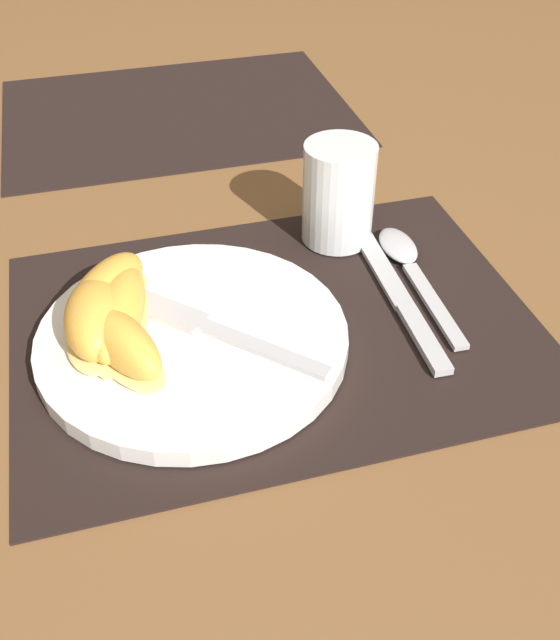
# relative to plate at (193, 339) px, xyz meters

# --- Properties ---
(ground_plane) EXTENTS (3.00, 3.00, 0.00)m
(ground_plane) POSITION_rel_plate_xyz_m (0.08, 0.01, -0.01)
(ground_plane) COLOR brown
(placemat) EXTENTS (0.46, 0.34, 0.00)m
(placemat) POSITION_rel_plate_xyz_m (0.08, 0.01, -0.01)
(placemat) COLOR black
(placemat) RESTS_ON ground_plane
(placemat_far) EXTENTS (0.46, 0.34, 0.00)m
(placemat_far) POSITION_rel_plate_xyz_m (0.07, 0.48, -0.01)
(placemat_far) COLOR black
(placemat_far) RESTS_ON ground_plane
(plate) EXTENTS (0.26, 0.26, 0.02)m
(plate) POSITION_rel_plate_xyz_m (0.00, 0.00, 0.00)
(plate) COLOR white
(plate) RESTS_ON placemat
(juice_glass) EXTENTS (0.07, 0.07, 0.10)m
(juice_glass) POSITION_rel_plate_xyz_m (0.17, 0.13, 0.04)
(juice_glass) COLOR silver
(juice_glass) RESTS_ON placemat
(knife) EXTENTS (0.03, 0.22, 0.01)m
(knife) POSITION_rel_plate_xyz_m (0.19, 0.01, -0.01)
(knife) COLOR #BCBCC1
(knife) RESTS_ON placemat
(spoon) EXTENTS (0.04, 0.19, 0.01)m
(spoon) POSITION_rel_plate_xyz_m (0.22, 0.06, -0.00)
(spoon) COLOR #BCBCC1
(spoon) RESTS_ON placemat
(fork) EXTENTS (0.15, 0.15, 0.00)m
(fork) POSITION_rel_plate_xyz_m (0.01, -0.00, 0.01)
(fork) COLOR #BCBCC1
(fork) RESTS_ON plate
(citrus_wedge_0) EXTENTS (0.10, 0.12, 0.04)m
(citrus_wedge_0) POSITION_rel_plate_xyz_m (-0.07, 0.04, 0.03)
(citrus_wedge_0) COLOR #F4DB84
(citrus_wedge_0) RESTS_ON plate
(citrus_wedge_1) EXTENTS (0.08, 0.13, 0.04)m
(citrus_wedge_1) POSITION_rel_plate_xyz_m (-0.06, 0.02, 0.03)
(citrus_wedge_1) COLOR #F4DB84
(citrus_wedge_1) RESTS_ON plate
(citrus_wedge_2) EXTENTS (0.06, 0.10, 0.05)m
(citrus_wedge_2) POSITION_rel_plate_xyz_m (-0.08, 0.01, 0.03)
(citrus_wedge_2) COLOR #F4DB84
(citrus_wedge_2) RESTS_ON plate
(citrus_wedge_3) EXTENTS (0.08, 0.11, 0.04)m
(citrus_wedge_3) POSITION_rel_plate_xyz_m (-0.06, -0.02, 0.03)
(citrus_wedge_3) COLOR #F4DB84
(citrus_wedge_3) RESTS_ON plate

